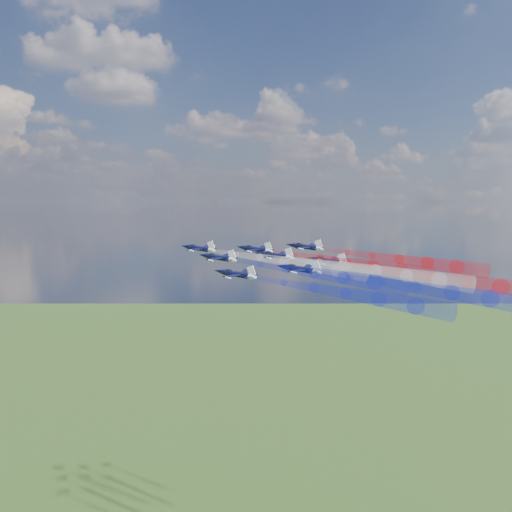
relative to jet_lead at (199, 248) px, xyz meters
name	(u,v)px	position (x,y,z in m)	size (l,w,h in m)	color
jet_lead	(199,248)	(0.00, 0.00, 0.00)	(10.05, 12.56, 3.35)	black
trail_lead	(284,261)	(15.46, -23.49, -2.10)	(4.19, 45.31, 4.19)	white
jet_inner_left	(219,258)	(0.73, -14.51, -1.39)	(10.05, 12.56, 3.35)	black
trail_inner_left	(314,273)	(16.19, -38.00, -3.49)	(4.19, 45.31, 4.19)	#1723C7
jet_inner_right	(256,249)	(15.31, -5.00, -0.34)	(10.05, 12.56, 3.35)	black
trail_inner_right	(346,262)	(30.77, -28.49, -2.44)	(4.19, 45.31, 4.19)	red
jet_outer_left	(237,274)	(-0.30, -30.13, -3.92)	(10.05, 12.56, 3.35)	black
trail_outer_left	(345,293)	(15.16, -53.62, -6.02)	(4.19, 45.31, 4.19)	#1723C7
jet_center_third	(275,256)	(15.01, -18.85, -0.99)	(10.05, 12.56, 3.35)	black
trail_center_third	(376,270)	(30.47, -42.34, -3.09)	(4.19, 45.31, 4.19)	white
jet_outer_right	(306,247)	(29.89, -8.00, 0.12)	(10.05, 12.56, 3.35)	black
trail_outer_right	(399,259)	(45.35, -31.50, -1.98)	(4.19, 45.31, 4.19)	red
jet_rear_left	(300,269)	(14.17, -34.81, -2.87)	(10.05, 12.56, 3.35)	black
trail_rear_left	(416,287)	(29.63, -58.31, -4.97)	(4.19, 45.31, 4.19)	#1723C7
jet_rear_right	(328,261)	(27.64, -24.56, -2.42)	(10.05, 12.56, 3.35)	black
trail_rear_right	(434,276)	(43.10, -48.05, -4.51)	(4.19, 45.31, 4.19)	red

